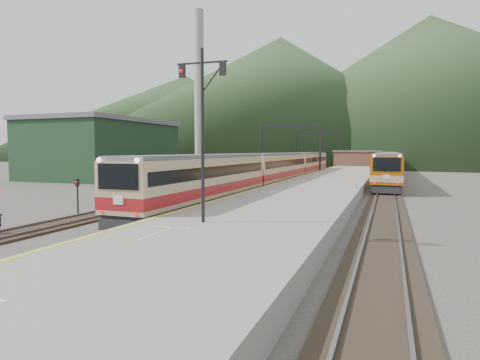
% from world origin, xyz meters
% --- Properties ---
extents(track_main, '(2.60, 200.00, 0.23)m').
position_xyz_m(track_main, '(0.00, 40.00, 0.07)').
color(track_main, black).
rests_on(track_main, ground).
extents(track_far, '(2.60, 200.00, 0.23)m').
position_xyz_m(track_far, '(-5.00, 40.00, 0.07)').
color(track_far, black).
rests_on(track_far, ground).
extents(track_second, '(2.60, 200.00, 0.23)m').
position_xyz_m(track_second, '(11.50, 40.00, 0.07)').
color(track_second, black).
rests_on(track_second, ground).
extents(platform, '(8.00, 100.00, 1.00)m').
position_xyz_m(platform, '(5.60, 38.00, 0.50)').
color(platform, gray).
rests_on(platform, ground).
extents(gantry_near, '(9.55, 0.25, 8.00)m').
position_xyz_m(gantry_near, '(-2.85, 55.00, 5.59)').
color(gantry_near, black).
rests_on(gantry_near, ground).
extents(gantry_far, '(9.55, 0.25, 8.00)m').
position_xyz_m(gantry_far, '(-2.85, 80.00, 5.59)').
color(gantry_far, black).
rests_on(gantry_far, ground).
extents(warehouse, '(14.50, 20.50, 8.60)m').
position_xyz_m(warehouse, '(-28.00, 42.00, 4.32)').
color(warehouse, '#19301B').
rests_on(warehouse, ground).
extents(smokestack, '(1.80, 1.80, 30.00)m').
position_xyz_m(smokestack, '(-22.00, 62.00, 15.00)').
color(smokestack, '#9E998E').
rests_on(smokestack, ground).
extents(station_shed, '(9.40, 4.40, 3.10)m').
position_xyz_m(station_shed, '(5.60, 78.00, 2.57)').
color(station_shed, brown).
rests_on(station_shed, platform).
extents(hill_a, '(180.00, 180.00, 60.00)m').
position_xyz_m(hill_a, '(-40.00, 190.00, 30.00)').
color(hill_a, '#25401C').
rests_on(hill_a, ground).
extents(hill_b, '(220.00, 220.00, 75.00)m').
position_xyz_m(hill_b, '(30.00, 230.00, 37.50)').
color(hill_b, '#25401C').
rests_on(hill_b, ground).
extents(hill_d, '(200.00, 200.00, 55.00)m').
position_xyz_m(hill_d, '(-120.00, 240.00, 27.50)').
color(hill_d, '#25401C').
rests_on(hill_d, ground).
extents(main_train, '(2.69, 55.25, 3.28)m').
position_xyz_m(main_train, '(0.00, 36.46, 1.87)').
color(main_train, tan).
rests_on(main_train, track_main).
extents(second_train, '(2.79, 57.25, 3.40)m').
position_xyz_m(second_train, '(11.50, 59.49, 1.93)').
color(second_train, '#A64D03').
rests_on(second_train, track_second).
extents(signal_mast, '(2.20, 0.30, 7.23)m').
position_xyz_m(signal_mast, '(4.39, 8.68, 5.40)').
color(signal_mast, black).
rests_on(signal_mast, platform).
extents(short_signal_b, '(0.24, 0.18, 2.27)m').
position_xyz_m(short_signal_b, '(-3.07, 28.56, 1.46)').
color(short_signal_b, black).
rests_on(short_signal_b, ground).
extents(short_signal_c, '(0.26, 0.22, 2.27)m').
position_xyz_m(short_signal_c, '(-6.40, 13.18, 1.46)').
color(short_signal_c, black).
rests_on(short_signal_c, ground).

